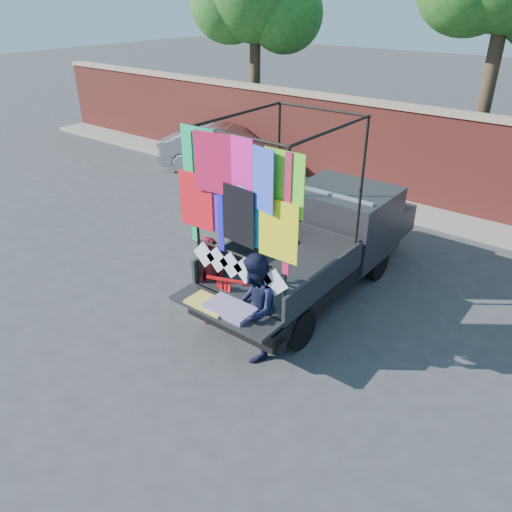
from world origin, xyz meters
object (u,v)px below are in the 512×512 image
Objects in this scene: pickup_truck at (327,239)px; woman at (212,280)px; man at (255,308)px; sedan at (228,150)px.

pickup_truck is 2.62m from woman.
man is at bearing -89.56° from woman.
woman reaches higher than sedan.
pickup_truck reaches higher than man.
woman is at bearing -135.46° from man.
man reaches higher than woman.
pickup_truck is at bearing -2.49° from woman.
woman is 0.90× the size of man.
man is at bearing -82.20° from pickup_truck.
man is at bearing -159.60° from sedan.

